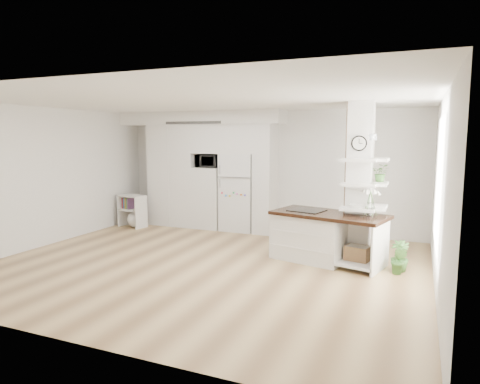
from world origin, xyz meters
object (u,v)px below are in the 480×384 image
object	(u,v)px
kitchen_island	(317,235)
floor_plant_a	(399,261)
refrigerator	(240,192)
bookshelf	(133,213)

from	to	relation	value
kitchen_island	floor_plant_a	size ratio (longest dim) A/B	4.67
refrigerator	bookshelf	xyz separation A→B (m)	(-2.45, -0.68, -0.55)
floor_plant_a	refrigerator	bearing A→B (deg)	150.38
refrigerator	bookshelf	bearing A→B (deg)	-164.43
refrigerator	kitchen_island	xyz separation A→B (m)	(2.18, -1.70, -0.43)
kitchen_island	bookshelf	distance (m)	4.74
bookshelf	floor_plant_a	xyz separation A→B (m)	(5.97, -1.32, -0.11)
kitchen_island	bookshelf	world-z (taller)	kitchen_island
bookshelf	kitchen_island	bearing A→B (deg)	-0.55
kitchen_island	bookshelf	size ratio (longest dim) A/B	2.68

